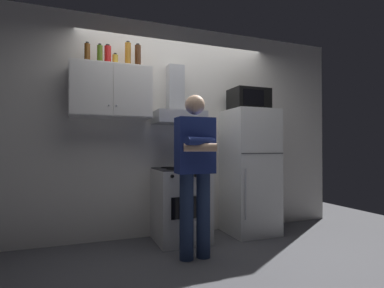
% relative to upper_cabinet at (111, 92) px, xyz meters
% --- Properties ---
extents(ground_plane, '(7.00, 7.00, 0.00)m').
position_rel_upper_cabinet_xyz_m(ground_plane, '(0.85, -0.37, -1.75)').
color(ground_plane, '#4C4C51').
extents(back_wall_tiled, '(4.80, 0.10, 2.70)m').
position_rel_upper_cabinet_xyz_m(back_wall_tiled, '(0.85, 0.23, -0.40)').
color(back_wall_tiled, silver).
rests_on(back_wall_tiled, ground_plane).
extents(upper_cabinet, '(0.90, 0.37, 0.60)m').
position_rel_upper_cabinet_xyz_m(upper_cabinet, '(0.00, 0.00, 0.00)').
color(upper_cabinet, white).
extents(stove_oven, '(0.60, 0.62, 0.87)m').
position_rel_upper_cabinet_xyz_m(stove_oven, '(0.80, -0.13, -1.32)').
color(stove_oven, white).
rests_on(stove_oven, ground_plane).
extents(range_hood, '(0.60, 0.44, 0.75)m').
position_rel_upper_cabinet_xyz_m(range_hood, '(0.80, 0.00, -0.15)').
color(range_hood, '#B7BABF').
extents(refrigerator, '(0.60, 0.62, 1.60)m').
position_rel_upper_cabinet_xyz_m(refrigerator, '(1.75, -0.12, -0.95)').
color(refrigerator, white).
rests_on(refrigerator, ground_plane).
extents(microwave, '(0.48, 0.37, 0.28)m').
position_rel_upper_cabinet_xyz_m(microwave, '(1.75, -0.11, -0.01)').
color(microwave, black).
rests_on(microwave, refrigerator).
extents(person_standing, '(0.38, 0.33, 1.64)m').
position_rel_upper_cabinet_xyz_m(person_standing, '(0.75, -0.73, -0.85)').
color(person_standing, navy).
rests_on(person_standing, ground_plane).
extents(cooking_pot, '(0.32, 0.22, 0.11)m').
position_rel_upper_cabinet_xyz_m(cooking_pot, '(0.93, -0.24, -0.82)').
color(cooking_pot, '#B7BABF').
rests_on(cooking_pot, stove_oven).
extents(bottle_rum_dark, '(0.07, 0.07, 0.28)m').
position_rel_upper_cabinet_xyz_m(bottle_rum_dark, '(0.30, -0.02, 0.43)').
color(bottle_rum_dark, '#47230F').
rests_on(bottle_rum_dark, upper_cabinet).
extents(bottle_olive_oil, '(0.06, 0.06, 0.23)m').
position_rel_upper_cabinet_xyz_m(bottle_olive_oil, '(-0.13, -0.02, 0.41)').
color(bottle_olive_oil, '#4C6B19').
rests_on(bottle_olive_oil, upper_cabinet).
extents(bottle_liquor_amber, '(0.07, 0.07, 0.31)m').
position_rel_upper_cabinet_xyz_m(bottle_liquor_amber, '(0.19, 0.01, 0.45)').
color(bottle_liquor_amber, '#B7721E').
rests_on(bottle_liquor_amber, upper_cabinet).
extents(bottle_beer_brown, '(0.06, 0.06, 0.24)m').
position_rel_upper_cabinet_xyz_m(bottle_beer_brown, '(-0.26, 0.00, 0.41)').
color(bottle_beer_brown, brown).
rests_on(bottle_beer_brown, upper_cabinet).
extents(bottle_spice_jar, '(0.06, 0.06, 0.16)m').
position_rel_upper_cabinet_xyz_m(bottle_spice_jar, '(0.05, 0.04, 0.37)').
color(bottle_spice_jar, gold).
rests_on(bottle_spice_jar, upper_cabinet).
extents(bottle_soda_red, '(0.08, 0.08, 0.24)m').
position_rel_upper_cabinet_xyz_m(bottle_soda_red, '(-0.04, 0.01, 0.41)').
color(bottle_soda_red, red).
rests_on(bottle_soda_red, upper_cabinet).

